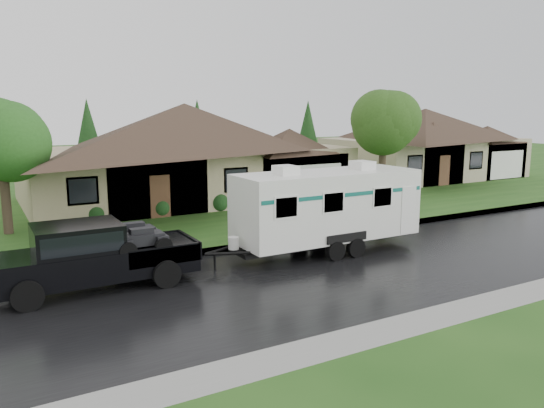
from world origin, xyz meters
The scene contains 11 objects.
ground centered at (0.00, 0.00, 0.00)m, with size 140.00×140.00×0.00m, color #224E18.
road centered at (0.00, -2.00, 0.01)m, with size 140.00×8.00×0.01m, color black.
curb centered at (0.00, 2.25, 0.07)m, with size 140.00×0.50×0.15m, color gray.
lawn centered at (0.00, 15.00, 0.07)m, with size 140.00×26.00×0.15m, color #224E18.
house_main centered at (2.29, 13.84, 3.59)m, with size 19.44×10.80×6.90m.
house_neighbor centered at (22.27, 14.34, 3.32)m, with size 15.12×9.72×6.45m.
tree_left_green centered at (-8.00, 8.92, 4.05)m, with size 3.40×3.40×5.63m.
tree_right_green centered at (12.03, 7.99, 4.63)m, with size 3.90×3.90×6.46m.
shrub_row centered at (2.00, 9.30, 0.65)m, with size 13.60×1.00×1.00m.
pickup_truck centered at (-6.30, 0.25, 1.10)m, with size 6.18×2.35×2.06m.
travel_trailer centered at (2.51, 0.25, 1.81)m, with size 7.62×2.68×3.42m.
Camera 1 is at (-9.16, -15.96, 5.43)m, focal length 35.00 mm.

